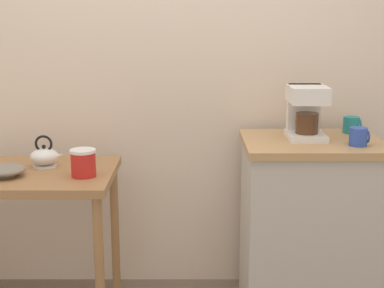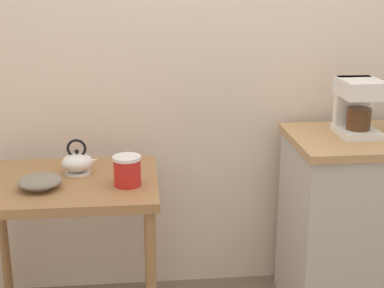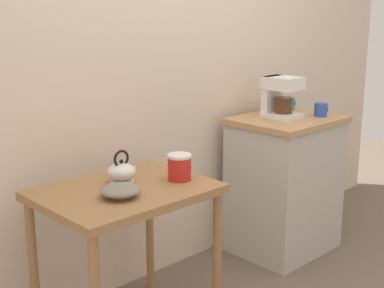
{
  "view_description": "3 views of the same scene",
  "coord_description": "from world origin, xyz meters",
  "px_view_note": "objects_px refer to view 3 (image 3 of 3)",
  "views": [
    {
      "loc": [
        0.14,
        -2.66,
        1.5
      ],
      "look_at": [
        0.13,
        -0.07,
        0.91
      ],
      "focal_mm": 53.21,
      "sensor_mm": 36.0,
      "label": 1
    },
    {
      "loc": [
        -0.31,
        -2.33,
        1.62
      ],
      "look_at": [
        -0.08,
        -0.04,
        0.91
      ],
      "focal_mm": 51.96,
      "sensor_mm": 36.0,
      "label": 2
    },
    {
      "loc": [
        -2.06,
        -1.99,
        1.58
      ],
      "look_at": [
        -0.18,
        -0.02,
        0.9
      ],
      "focal_mm": 50.53,
      "sensor_mm": 36.0,
      "label": 3
    }
  ],
  "objects_px": {
    "coffee_maker": "(280,95)",
    "mug_blue": "(321,110)",
    "teakettle": "(122,172)",
    "bowl_stoneware": "(120,190)",
    "mug_dark_teal": "(289,103)",
    "canister_enamel": "(179,167)"
  },
  "relations": [
    {
      "from": "coffee_maker",
      "to": "mug_blue",
      "type": "xyz_separation_m",
      "value": [
        0.22,
        -0.17,
        -0.1
      ]
    },
    {
      "from": "coffee_maker",
      "to": "teakettle",
      "type": "bearing_deg",
      "value": -178.08
    },
    {
      "from": "teakettle",
      "to": "coffee_maker",
      "type": "height_order",
      "value": "coffee_maker"
    },
    {
      "from": "coffee_maker",
      "to": "bowl_stoneware",
      "type": "bearing_deg",
      "value": -171.37
    },
    {
      "from": "teakettle",
      "to": "bowl_stoneware",
      "type": "bearing_deg",
      "value": -128.93
    },
    {
      "from": "mug_dark_teal",
      "to": "bowl_stoneware",
      "type": "bearing_deg",
      "value": -168.74
    },
    {
      "from": "teakettle",
      "to": "coffee_maker",
      "type": "distance_m",
      "value": 1.3
    },
    {
      "from": "coffee_maker",
      "to": "mug_dark_teal",
      "type": "distance_m",
      "value": 0.3
    },
    {
      "from": "bowl_stoneware",
      "to": "mug_dark_teal",
      "type": "xyz_separation_m",
      "value": [
        1.68,
        0.33,
        0.15
      ]
    },
    {
      "from": "coffee_maker",
      "to": "mug_blue",
      "type": "distance_m",
      "value": 0.29
    },
    {
      "from": "coffee_maker",
      "to": "mug_dark_teal",
      "type": "height_order",
      "value": "coffee_maker"
    },
    {
      "from": "canister_enamel",
      "to": "teakettle",
      "type": "bearing_deg",
      "value": 142.72
    },
    {
      "from": "canister_enamel",
      "to": "coffee_maker",
      "type": "height_order",
      "value": "coffee_maker"
    },
    {
      "from": "mug_dark_teal",
      "to": "mug_blue",
      "type": "bearing_deg",
      "value": -99.07
    },
    {
      "from": "canister_enamel",
      "to": "mug_blue",
      "type": "height_order",
      "value": "mug_blue"
    },
    {
      "from": "coffee_maker",
      "to": "canister_enamel",
      "type": "bearing_deg",
      "value": -168.73
    },
    {
      "from": "bowl_stoneware",
      "to": "mug_blue",
      "type": "bearing_deg",
      "value": 1.61
    },
    {
      "from": "bowl_stoneware",
      "to": "canister_enamel",
      "type": "relative_size",
      "value": 1.41
    },
    {
      "from": "teakettle",
      "to": "coffee_maker",
      "type": "bearing_deg",
      "value": 1.92
    },
    {
      "from": "mug_blue",
      "to": "coffee_maker",
      "type": "bearing_deg",
      "value": 141.76
    },
    {
      "from": "bowl_stoneware",
      "to": "teakettle",
      "type": "height_order",
      "value": "teakettle"
    },
    {
      "from": "canister_enamel",
      "to": "mug_dark_teal",
      "type": "bearing_deg",
      "value": 14.04
    }
  ]
}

